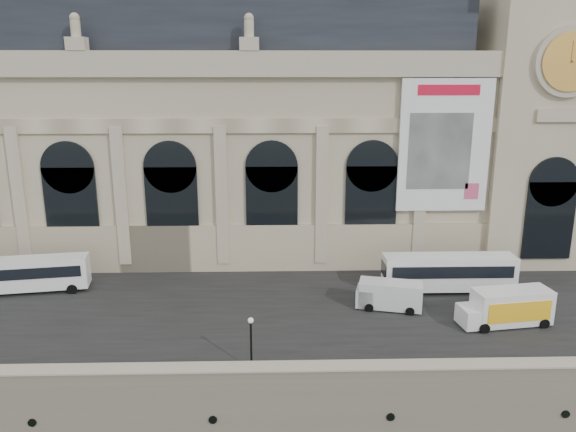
% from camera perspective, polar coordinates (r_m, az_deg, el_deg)
% --- Properties ---
extents(quay, '(160.00, 70.00, 6.00)m').
position_cam_1_polar(quay, '(72.21, -6.35, -4.21)').
color(quay, '#79715D').
rests_on(quay, ground).
extents(street, '(160.00, 24.00, 0.06)m').
position_cam_1_polar(street, '(51.63, -8.35, -8.64)').
color(street, '#2D2D2D').
rests_on(street, quay).
extents(parapet, '(160.00, 1.40, 1.21)m').
position_cam_1_polar(parapet, '(39.52, -10.69, -15.59)').
color(parapet, '#79715D').
rests_on(parapet, quay).
extents(museum, '(69.00, 18.70, 29.10)m').
position_cam_1_polar(museum, '(65.36, -12.36, 8.59)').
color(museum, beige).
rests_on(museum, quay).
extents(clock_pavilion, '(13.00, 14.72, 36.70)m').
position_cam_1_polar(clock_pavilion, '(67.05, 23.47, 11.05)').
color(clock_pavilion, beige).
rests_on(clock_pavilion, quay).
extents(bus_left, '(11.55, 4.05, 3.34)m').
position_cam_1_polar(bus_left, '(57.97, -25.14, -5.33)').
color(bus_left, white).
rests_on(bus_left, quay).
extents(bus_right, '(12.23, 2.84, 3.60)m').
position_cam_1_polar(bus_right, '(54.64, 16.00, -5.48)').
color(bus_right, white).
rests_on(bus_right, quay).
extents(van_c, '(5.96, 3.39, 2.50)m').
position_cam_1_polar(van_c, '(50.11, 9.95, -7.91)').
color(van_c, silver).
rests_on(van_c, quay).
extents(box_truck, '(7.77, 3.53, 3.02)m').
position_cam_1_polar(box_truck, '(49.66, 21.33, -8.66)').
color(box_truck, white).
rests_on(box_truck, quay).
extents(lamp_right, '(0.41, 0.41, 3.98)m').
position_cam_1_polar(lamp_right, '(39.78, -3.77, -12.88)').
color(lamp_right, black).
rests_on(lamp_right, quay).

